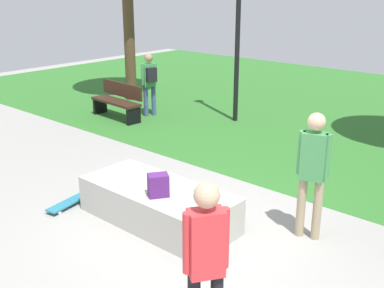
# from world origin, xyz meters

# --- Properties ---
(ground_plane) EXTENTS (28.00, 28.00, 0.00)m
(ground_plane) POSITION_xyz_m (0.00, 0.00, 0.00)
(ground_plane) COLOR gray
(concrete_ledge) EXTENTS (2.38, 1.05, 0.55)m
(concrete_ledge) POSITION_xyz_m (-0.63, -0.07, 0.27)
(concrete_ledge) COLOR #A8A59E
(concrete_ledge) RESTS_ON ground_plane
(backpack_on_ledge) EXTENTS (0.32, 0.34, 0.32)m
(backpack_on_ledge) POSITION_xyz_m (-0.42, -0.27, 0.71)
(backpack_on_ledge) COLOR #4C1E66
(backpack_on_ledge) RESTS_ON concrete_ledge
(skater_performing_trick) EXTENTS (0.34, 0.38, 1.76)m
(skater_performing_trick) POSITION_xyz_m (1.56, -1.63, 1.03)
(skater_performing_trick) COLOR black
(skater_performing_trick) RESTS_ON ground_plane
(skater_watching) EXTENTS (0.42, 0.28, 1.79)m
(skater_watching) POSITION_xyz_m (1.25, 0.97, 1.05)
(skater_watching) COLOR tan
(skater_watching) RESTS_ON ground_plane
(skateboard_by_ledge) EXTENTS (0.33, 0.82, 0.08)m
(skateboard_by_ledge) POSITION_xyz_m (-2.05, -0.65, 0.06)
(skateboard_by_ledge) COLOR teal
(skateboard_by_ledge) RESTS_ON ground_plane
(park_bench_far_right) EXTENTS (1.63, 0.59, 0.91)m
(park_bench_far_right) POSITION_xyz_m (-5.44, 3.26, 0.48)
(park_bench_far_right) COLOR #331E14
(park_bench_far_right) RESTS_ON ground_plane
(pedestrian_with_backpack) EXTENTS (0.42, 0.41, 1.64)m
(pedestrian_with_backpack) POSITION_xyz_m (-4.97, 3.96, 0.98)
(pedestrian_with_backpack) COLOR #3F5184
(pedestrian_with_backpack) RESTS_ON ground_plane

